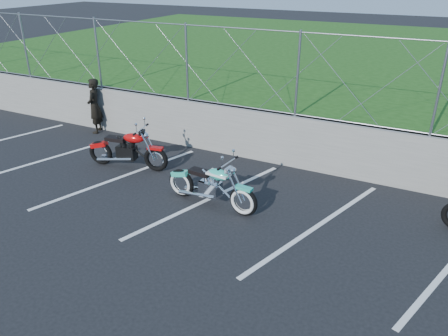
% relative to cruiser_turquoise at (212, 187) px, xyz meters
% --- Properties ---
extents(ground, '(90.00, 90.00, 0.00)m').
position_rel_cruiser_turquoise_xyz_m(ground, '(-0.19, -0.79, -0.43)').
color(ground, black).
rests_on(ground, ground).
extents(retaining_wall, '(30.00, 0.22, 1.30)m').
position_rel_cruiser_turquoise_xyz_m(retaining_wall, '(-0.19, 2.71, 0.22)').
color(retaining_wall, slate).
rests_on(retaining_wall, ground).
extents(grass_field, '(30.00, 20.00, 1.30)m').
position_rel_cruiser_turquoise_xyz_m(grass_field, '(-0.19, 12.71, 0.22)').
color(grass_field, '#1C4813').
rests_on(grass_field, ground).
extents(chain_link_fence, '(28.00, 0.03, 2.00)m').
position_rel_cruiser_turquoise_xyz_m(chain_link_fence, '(-0.19, 2.71, 1.87)').
color(chain_link_fence, gray).
rests_on(chain_link_fence, retaining_wall).
extents(parking_lines, '(18.29, 4.31, 0.01)m').
position_rel_cruiser_turquoise_xyz_m(parking_lines, '(1.01, 0.21, -0.43)').
color(parking_lines, silver).
rests_on(parking_lines, ground).
extents(cruiser_turquoise, '(2.18, 0.69, 1.08)m').
position_rel_cruiser_turquoise_xyz_m(cruiser_turquoise, '(0.00, 0.00, 0.00)').
color(cruiser_turquoise, black).
rests_on(cruiser_turquoise, ground).
extents(naked_orange, '(2.12, 0.72, 1.06)m').
position_rel_cruiser_turquoise_xyz_m(naked_orange, '(-2.75, 0.74, 0.02)').
color(naked_orange, black).
rests_on(naked_orange, ground).
extents(person_standing, '(0.60, 0.70, 1.63)m').
position_rel_cruiser_turquoise_xyz_m(person_standing, '(-5.26, 2.38, 0.38)').
color(person_standing, black).
rests_on(person_standing, ground).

